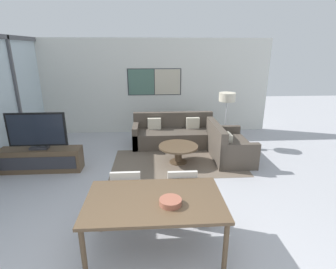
{
  "coord_description": "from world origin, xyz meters",
  "views": [
    {
      "loc": [
        0.08,
        -1.95,
        2.51
      ],
      "look_at": [
        0.38,
        2.76,
        0.95
      ],
      "focal_mm": 28.0,
      "sensor_mm": 36.0,
      "label": 1
    }
  ],
  "objects_px": {
    "sofa_main": "(174,135)",
    "floor_lamp": "(227,100)",
    "tv_console": "(41,160)",
    "television": "(37,131)",
    "dining_chair_centre": "(181,190)",
    "coffee_table": "(178,150)",
    "dining_table": "(155,204)",
    "sofa_side": "(227,147)",
    "dining_chair_left": "(127,190)",
    "fruit_bowl": "(171,201)"
  },
  "relations": [
    {
      "from": "sofa_main",
      "to": "dining_chair_centre",
      "type": "distance_m",
      "value": 3.29
    },
    {
      "from": "sofa_side",
      "to": "floor_lamp",
      "type": "relative_size",
      "value": 1.02
    },
    {
      "from": "tv_console",
      "to": "sofa_main",
      "type": "relative_size",
      "value": 0.77
    },
    {
      "from": "dining_table",
      "to": "sofa_side",
      "type": "bearing_deg",
      "value": 59.25
    },
    {
      "from": "sofa_main",
      "to": "dining_chair_left",
      "type": "bearing_deg",
      "value": -106.73
    },
    {
      "from": "sofa_side",
      "to": "fruit_bowl",
      "type": "distance_m",
      "value": 3.49
    },
    {
      "from": "sofa_main",
      "to": "dining_chair_left",
      "type": "xyz_separation_m",
      "value": [
        -0.98,
        -3.25,
        0.21
      ]
    },
    {
      "from": "sofa_main",
      "to": "sofa_side",
      "type": "bearing_deg",
      "value": -41.1
    },
    {
      "from": "dining_chair_left",
      "to": "dining_chair_centre",
      "type": "height_order",
      "value": "same"
    },
    {
      "from": "television",
      "to": "coffee_table",
      "type": "bearing_deg",
      "value": 4.32
    },
    {
      "from": "dining_table",
      "to": "fruit_bowl",
      "type": "height_order",
      "value": "fruit_bowl"
    },
    {
      "from": "coffee_table",
      "to": "sofa_side",
      "type": "bearing_deg",
      "value": 9.42
    },
    {
      "from": "dining_chair_centre",
      "to": "floor_lamp",
      "type": "height_order",
      "value": "floor_lamp"
    },
    {
      "from": "coffee_table",
      "to": "dining_chair_centre",
      "type": "relative_size",
      "value": 1.04
    },
    {
      "from": "dining_chair_centre",
      "to": "floor_lamp",
      "type": "relative_size",
      "value": 0.6
    },
    {
      "from": "television",
      "to": "coffee_table",
      "type": "xyz_separation_m",
      "value": [
        2.96,
        0.22,
        -0.58
      ]
    },
    {
      "from": "dining_chair_centre",
      "to": "fruit_bowl",
      "type": "xyz_separation_m",
      "value": [
        -0.22,
        -0.81,
        0.32
      ]
    },
    {
      "from": "sofa_main",
      "to": "dining_table",
      "type": "distance_m",
      "value": 4.03
    },
    {
      "from": "dining_table",
      "to": "floor_lamp",
      "type": "distance_m",
      "value": 4.28
    },
    {
      "from": "coffee_table",
      "to": "dining_table",
      "type": "relative_size",
      "value": 0.53
    },
    {
      "from": "sofa_side",
      "to": "floor_lamp",
      "type": "distance_m",
      "value": 1.3
    },
    {
      "from": "television",
      "to": "coffee_table",
      "type": "distance_m",
      "value": 3.02
    },
    {
      "from": "television",
      "to": "dining_table",
      "type": "xyz_separation_m",
      "value": [
        2.38,
        -2.52,
        -0.19
      ]
    },
    {
      "from": "tv_console",
      "to": "fruit_bowl",
      "type": "bearing_deg",
      "value": -45.89
    },
    {
      "from": "dining_table",
      "to": "dining_chair_centre",
      "type": "height_order",
      "value": "dining_chair_centre"
    },
    {
      "from": "television",
      "to": "sofa_side",
      "type": "relative_size",
      "value": 0.81
    },
    {
      "from": "tv_console",
      "to": "coffee_table",
      "type": "height_order",
      "value": "tv_console"
    },
    {
      "from": "dining_table",
      "to": "sofa_main",
      "type": "bearing_deg",
      "value": 81.78
    },
    {
      "from": "sofa_main",
      "to": "dining_chair_left",
      "type": "height_order",
      "value": "dining_chair_left"
    },
    {
      "from": "tv_console",
      "to": "dining_chair_centre",
      "type": "height_order",
      "value": "dining_chair_centre"
    },
    {
      "from": "dining_chair_left",
      "to": "coffee_table",
      "type": "bearing_deg",
      "value": 64.3
    },
    {
      "from": "tv_console",
      "to": "television",
      "type": "relative_size",
      "value": 1.41
    },
    {
      "from": "sofa_main",
      "to": "floor_lamp",
      "type": "xyz_separation_m",
      "value": [
        1.35,
        -0.18,
        0.97
      ]
    },
    {
      "from": "tv_console",
      "to": "dining_chair_left",
      "type": "distance_m",
      "value": 2.69
    },
    {
      "from": "dining_chair_centre",
      "to": "fruit_bowl",
      "type": "height_order",
      "value": "dining_chair_centre"
    },
    {
      "from": "sofa_main",
      "to": "fruit_bowl",
      "type": "distance_m",
      "value": 4.15
    },
    {
      "from": "television",
      "to": "floor_lamp",
      "type": "relative_size",
      "value": 0.83
    },
    {
      "from": "sofa_side",
      "to": "floor_lamp",
      "type": "height_order",
      "value": "floor_lamp"
    },
    {
      "from": "dining_table",
      "to": "fruit_bowl",
      "type": "distance_m",
      "value": 0.25
    },
    {
      "from": "sofa_main",
      "to": "floor_lamp",
      "type": "height_order",
      "value": "floor_lamp"
    },
    {
      "from": "dining_chair_centre",
      "to": "fruit_bowl",
      "type": "relative_size",
      "value": 3.22
    },
    {
      "from": "sofa_main",
      "to": "dining_table",
      "type": "bearing_deg",
      "value": -98.22
    },
    {
      "from": "sofa_side",
      "to": "dining_table",
      "type": "height_order",
      "value": "sofa_side"
    },
    {
      "from": "sofa_side",
      "to": "floor_lamp",
      "type": "xyz_separation_m",
      "value": [
        0.18,
        0.84,
        0.97
      ]
    },
    {
      "from": "sofa_main",
      "to": "sofa_side",
      "type": "xyz_separation_m",
      "value": [
        1.18,
        -1.03,
        -0.0
      ]
    },
    {
      "from": "television",
      "to": "dining_chair_left",
      "type": "xyz_separation_m",
      "value": [
        1.98,
        -1.81,
        -0.4
      ]
    },
    {
      "from": "sofa_main",
      "to": "dining_table",
      "type": "height_order",
      "value": "sofa_main"
    },
    {
      "from": "sofa_main",
      "to": "floor_lamp",
      "type": "bearing_deg",
      "value": -7.69
    },
    {
      "from": "coffee_table",
      "to": "dining_chair_left",
      "type": "distance_m",
      "value": 2.26
    },
    {
      "from": "tv_console",
      "to": "coffee_table",
      "type": "relative_size",
      "value": 1.89
    }
  ]
}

